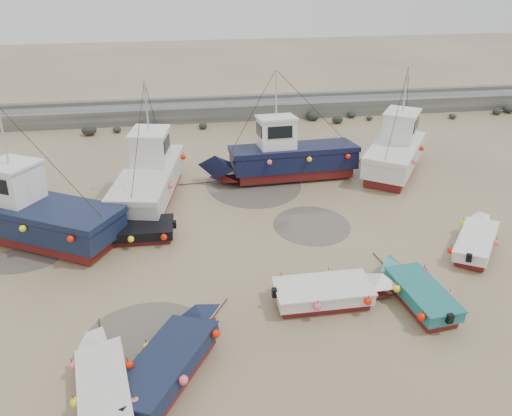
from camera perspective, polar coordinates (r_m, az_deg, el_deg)
The scene contains 17 objects.
ground at distance 20.76m, azimuth -0.73°, elevation -8.25°, with size 120.00×120.00×0.00m, color tan.
seawall at distance 40.41m, azimuth -4.88°, elevation 10.99°, with size 60.00×4.92×1.50m.
puddle_a at distance 18.66m, azimuth -12.34°, elevation -13.86°, with size 4.34×4.34×0.01m, color #554E45.
puddle_b at distance 24.77m, azimuth 6.38°, elevation -1.95°, with size 3.81×3.81×0.01m, color #554E45.
puddle_c at distance 24.27m, azimuth -25.48°, elevation -5.46°, with size 3.48×3.48×0.01m, color #554E45.
puddle_d at distance 28.92m, azimuth -0.27°, elevation 2.79°, with size 5.49×5.49×0.01m, color #554E45.
dinghy_0 at distance 16.48m, azimuth -16.77°, elevation -18.80°, with size 2.38×6.18×1.43m.
dinghy_1 at distance 16.84m, azimuth -9.38°, elevation -16.54°, with size 4.09×5.98×1.43m.
dinghy_2 at distance 20.34m, azimuth 17.90°, elevation -8.74°, with size 2.09×5.51×1.43m.
dinghy_3 at distance 24.64m, azimuth 24.11°, elevation -3.14°, with size 4.21×4.98×1.43m.
dinghy_4 at distance 23.94m, azimuth -14.77°, elevation -2.41°, with size 6.13×2.05×1.43m.
dinghy_5 at distance 19.50m, azimuth 8.70°, elevation -9.32°, with size 6.03×2.21×1.43m.
cabin_boat_0 at distance 25.35m, azimuth -24.93°, elevation -0.50°, with size 10.47×6.81×6.22m.
cabin_boat_1 at distance 27.51m, azimuth -11.92°, elevation 3.82°, with size 4.12×10.68×6.22m.
cabin_boat_2 at distance 29.26m, azimuth 3.13°, elevation 5.88°, with size 10.54×3.31×6.22m.
cabin_boat_3 at distance 31.46m, azimuth 15.80°, elevation 6.55°, with size 6.15×8.19×6.22m.
person at distance 25.48m, azimuth -10.78°, elevation -1.41°, with size 0.59×0.39×1.62m, color #181A32.
Camera 1 is at (-2.15, -16.67, 12.20)m, focal length 35.00 mm.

